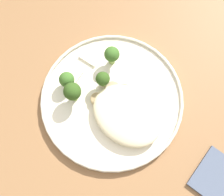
% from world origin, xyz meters
% --- Properties ---
extents(ground, '(6.00, 6.00, 0.00)m').
position_xyz_m(ground, '(0.00, 0.00, 0.00)').
color(ground, '#2D2B28').
extents(wooden_dining_table, '(1.40, 1.00, 0.74)m').
position_xyz_m(wooden_dining_table, '(0.00, 0.00, 0.66)').
color(wooden_dining_table, brown).
rests_on(wooden_dining_table, ground).
extents(dinner_plate, '(0.29, 0.29, 0.02)m').
position_xyz_m(dinner_plate, '(-0.02, 0.02, 0.75)').
color(dinner_plate, beige).
rests_on(dinner_plate, wooden_dining_table).
extents(noodle_bed, '(0.15, 0.11, 0.03)m').
position_xyz_m(noodle_bed, '(0.03, 0.01, 0.77)').
color(noodle_bed, beige).
rests_on(noodle_bed, dinner_plate).
extents(seared_scallop_left_edge, '(0.03, 0.03, 0.02)m').
position_xyz_m(seared_scallop_left_edge, '(0.06, 0.02, 0.76)').
color(seared_scallop_left_edge, '#E5C689').
rests_on(seared_scallop_left_edge, dinner_plate).
extents(seared_scallop_rear_pale, '(0.03, 0.03, 0.01)m').
position_xyz_m(seared_scallop_rear_pale, '(0.04, 0.02, 0.76)').
color(seared_scallop_rear_pale, '#DBB77A').
rests_on(seared_scallop_rear_pale, dinner_plate).
extents(seared_scallop_front_small, '(0.02, 0.02, 0.01)m').
position_xyz_m(seared_scallop_front_small, '(-0.04, 0.00, 0.76)').
color(seared_scallop_front_small, '#DBB77A').
rests_on(seared_scallop_front_small, dinner_plate).
extents(seared_scallop_right_edge, '(0.03, 0.03, 0.01)m').
position_xyz_m(seared_scallop_right_edge, '(-0.01, 0.05, 0.76)').
color(seared_scallop_right_edge, beige).
rests_on(seared_scallop_right_edge, dinner_plate).
extents(seared_scallop_large_seared, '(0.03, 0.03, 0.01)m').
position_xyz_m(seared_scallop_large_seared, '(-0.03, 0.03, 0.76)').
color(seared_scallop_large_seared, beige).
rests_on(seared_scallop_large_seared, dinner_plate).
extents(seared_scallop_on_noodles, '(0.04, 0.04, 0.02)m').
position_xyz_m(seared_scallop_on_noodles, '(0.03, -0.02, 0.76)').
color(seared_scallop_on_noodles, '#DBB77A').
rests_on(seared_scallop_on_noodles, dinner_plate).
extents(broccoli_floret_front_edge, '(0.03, 0.03, 0.06)m').
position_xyz_m(broccoli_floret_front_edge, '(-0.08, -0.02, 0.79)').
color(broccoli_floret_front_edge, '#7A994C').
rests_on(broccoli_floret_front_edge, dinner_plate).
extents(broccoli_floret_beside_noodles, '(0.03, 0.03, 0.04)m').
position_xyz_m(broccoli_floret_beside_noodles, '(-0.11, -0.01, 0.78)').
color(broccoli_floret_beside_noodles, '#7A994C').
rests_on(broccoli_floret_beside_noodles, dinner_plate).
extents(broccoli_floret_center_pile, '(0.03, 0.03, 0.05)m').
position_xyz_m(broccoli_floret_center_pile, '(-0.06, 0.03, 0.78)').
color(broccoli_floret_center_pile, '#89A356').
rests_on(broccoli_floret_center_pile, dinner_plate).
extents(broccoli_floret_tall_stalk, '(0.03, 0.03, 0.05)m').
position_xyz_m(broccoli_floret_tall_stalk, '(-0.08, 0.09, 0.78)').
color(broccoli_floret_tall_stalk, '#7A994C').
rests_on(broccoli_floret_tall_stalk, dinner_plate).
extents(onion_sliver_pale_crescent, '(0.01, 0.04, 0.00)m').
position_xyz_m(onion_sliver_pale_crescent, '(-0.10, 0.01, 0.75)').
color(onion_sliver_pale_crescent, silver).
rests_on(onion_sliver_pale_crescent, dinner_plate).
extents(onion_sliver_long_sliver, '(0.05, 0.03, 0.00)m').
position_xyz_m(onion_sliver_long_sliver, '(-0.04, 0.04, 0.75)').
color(onion_sliver_long_sliver, silver).
rests_on(onion_sliver_long_sliver, dinner_plate).
extents(onion_sliver_short_strip, '(0.04, 0.01, 0.00)m').
position_xyz_m(onion_sliver_short_strip, '(-0.12, 0.05, 0.75)').
color(onion_sliver_short_strip, silver).
rests_on(onion_sliver_short_strip, dinner_plate).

